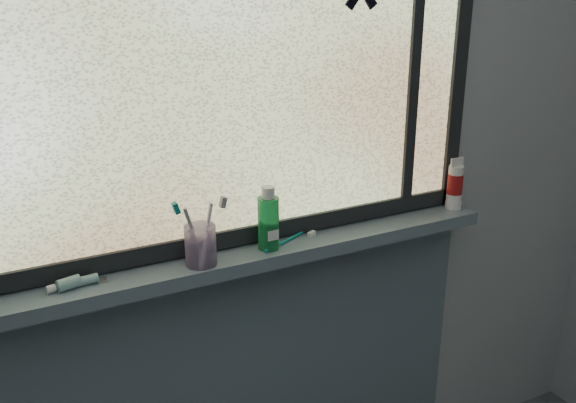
{
  "coord_description": "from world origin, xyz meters",
  "views": [
    {
      "loc": [
        -0.63,
        -0.28,
        1.76
      ],
      "look_at": [
        0.06,
        1.05,
        1.22
      ],
      "focal_mm": 40.0,
      "sensor_mm": 36.0,
      "label": 1
    }
  ],
  "objects": [
    {
      "name": "frame_mullion",
      "position": [
        0.6,
        1.28,
        1.53
      ],
      "size": [
        0.03,
        0.03,
        1.0
      ],
      "primitive_type": "cube",
      "color": "black",
      "rests_on": "wall_back"
    },
    {
      "name": "toothbrush_cup",
      "position": [
        -0.12,
        1.21,
        1.08
      ],
      "size": [
        0.09,
        0.09,
        0.11
      ],
      "primitive_type": "cylinder",
      "rotation": [
        0.0,
        0.0,
        -0.02
      ],
      "color": "#CFABE2",
      "rests_on": "windowsill"
    },
    {
      "name": "wall_back",
      "position": [
        0.0,
        1.3,
        1.25
      ],
      "size": [
        3.0,
        0.01,
        2.5
      ],
      "primitive_type": "cube",
      "color": "#9EA3A8",
      "rests_on": "ground"
    },
    {
      "name": "mouthwash_bottle",
      "position": [
        0.09,
        1.22,
        1.11
      ],
      "size": [
        0.08,
        0.08,
        0.15
      ],
      "primitive_type": "cylinder",
      "rotation": [
        0.0,
        0.0,
        -0.4
      ],
      "color": "green",
      "rests_on": "windowsill"
    },
    {
      "name": "window_pane",
      "position": [
        0.0,
        1.28,
        1.53
      ],
      "size": [
        1.5,
        0.01,
        1.0
      ],
      "primitive_type": "cube",
      "color": "silver",
      "rests_on": "wall_back"
    },
    {
      "name": "toothpaste_tube",
      "position": [
        -0.44,
        1.23,
        1.04
      ],
      "size": [
        0.18,
        0.07,
        0.03
      ],
      "primitive_type": null,
      "rotation": [
        0.0,
        0.0,
        0.17
      ],
      "color": "silver",
      "rests_on": "windowsill"
    },
    {
      "name": "cream_tube",
      "position": [
        0.77,
        1.23,
        1.11
      ],
      "size": [
        0.05,
        0.05,
        0.12
      ],
      "primitive_type": "cylinder",
      "rotation": [
        0.0,
        0.0,
        0.03
      ],
      "color": "silver",
      "rests_on": "windowsill"
    },
    {
      "name": "frame_right",
      "position": [
        0.78,
        1.28,
        1.53
      ],
      "size": [
        0.05,
        0.03,
        1.1
      ],
      "primitive_type": "cube",
      "color": "black",
      "rests_on": "wall_back"
    },
    {
      "name": "toothbrush_lying",
      "position": [
        0.14,
        1.23,
        1.03
      ],
      "size": [
        0.2,
        0.11,
        0.01
      ],
      "primitive_type": null,
      "rotation": [
        0.0,
        0.0,
        0.43
      ],
      "color": "#0E7E76",
      "rests_on": "windowsill"
    },
    {
      "name": "windowsill",
      "position": [
        0.0,
        1.23,
        1.0
      ],
      "size": [
        1.62,
        0.14,
        0.04
      ],
      "primitive_type": "cube",
      "color": "slate",
      "rests_on": "wall_back"
    },
    {
      "name": "sill_apron",
      "position": [
        0.0,
        1.29,
        0.49
      ],
      "size": [
        1.62,
        0.02,
        0.98
      ],
      "primitive_type": "cube",
      "color": "slate",
      "rests_on": "floor"
    },
    {
      "name": "frame_bottom",
      "position": [
        0.0,
        1.28,
        1.05
      ],
      "size": [
        1.6,
        0.03,
        0.05
      ],
      "primitive_type": "cube",
      "color": "black",
      "rests_on": "windowsill"
    }
  ]
}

